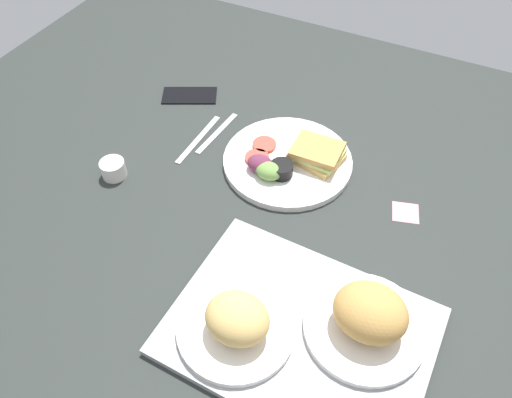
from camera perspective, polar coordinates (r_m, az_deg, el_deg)
ground_plane at (r=111.13cm, az=1.61°, el=-1.19°), size 190.00×150.00×3.00cm
serving_tray at (r=92.62cm, az=4.95°, el=-14.61°), size 45.94×34.30×1.60cm
bread_plate_near at (r=90.12cm, az=12.53°, el=-12.89°), size 21.47×21.47×10.10cm
bread_plate_far at (r=88.50cm, az=-2.17°, el=-13.70°), size 20.90×20.90×9.05cm
plate_with_salad at (r=117.39cm, az=3.80°, el=4.35°), size 29.97×29.97×5.40cm
espresso_cup at (r=119.17cm, az=-15.78°, el=3.29°), size 5.60×5.60×4.00cm
fork at (r=126.81cm, az=-4.41°, el=7.45°), size 2.69×17.06×0.50cm
knife at (r=125.55cm, az=-6.51°, el=6.75°), size 1.59×19.01×0.50cm
cell_phone at (r=139.32cm, az=-7.50°, el=11.55°), size 16.10×12.86×0.80cm
sticky_note at (r=113.16cm, az=16.49°, el=-1.45°), size 6.95×6.95×0.12cm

